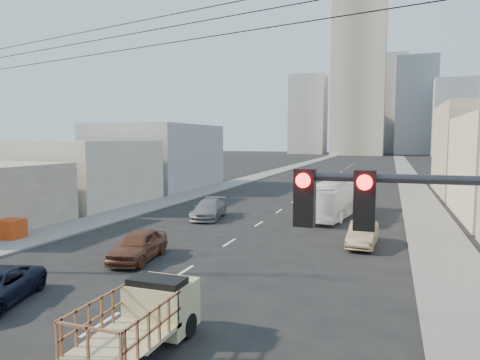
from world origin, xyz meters
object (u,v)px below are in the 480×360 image
Objects in this scene: city_bus at (335,199)px; sedan_grey at (209,209)px; sedan_tan at (363,234)px; flatbed_pickup at (142,314)px; sedan_brown at (138,245)px; crate_stack at (9,229)px; traffic_signal at (459,301)px.

city_bus reaches higher than sedan_grey.
city_bus is 2.43× the size of sedan_tan.
flatbed_pickup reaches higher than sedan_brown.
city_bus is 5.57× the size of crate_stack.
city_bus is at bearing 39.43° from crate_stack.
flatbed_pickup is 20.98m from sedan_grey.
sedan_grey is (-9.17, -4.04, -0.67)m from city_bus.
flatbed_pickup is at bearing 149.30° from traffic_signal.
flatbed_pickup is at bearing -106.58° from sedan_tan.
crate_stack is at bearing -162.00° from sedan_tan.
flatbed_pickup reaches higher than sedan_grey.
flatbed_pickup is at bearing -88.60° from city_bus.
city_bus is 2.27× the size of sedan_brown.
flatbed_pickup is 9.18m from traffic_signal.
flatbed_pickup is 9.72m from sedan_brown.
sedan_grey is at bearing 50.76° from crate_stack.
traffic_signal is at bearing -31.04° from crate_stack.
sedan_brown is at bearing -144.68° from sedan_tan.
flatbed_pickup is 1.00× the size of sedan_brown.
flatbed_pickup reaches higher than sedan_tan.
flatbed_pickup is at bearing -64.17° from sedan_brown.
traffic_signal is (2.24, -19.28, 3.40)m from sedan_tan.
traffic_signal is at bearing -80.58° from sedan_tan.
sedan_brown is at bearing -109.05° from city_bus.
flatbed_pickup is 0.44× the size of city_bus.
flatbed_pickup reaches higher than crate_stack.
city_bus is (2.55, 23.95, 0.30)m from flatbed_pickup.
flatbed_pickup is 2.45× the size of crate_stack.
sedan_grey is 0.83× the size of traffic_signal.
sedan_tan is 0.82× the size of sedan_grey.
traffic_signal is 26.79m from crate_stack.
city_bus is 17.73m from sedan_brown.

